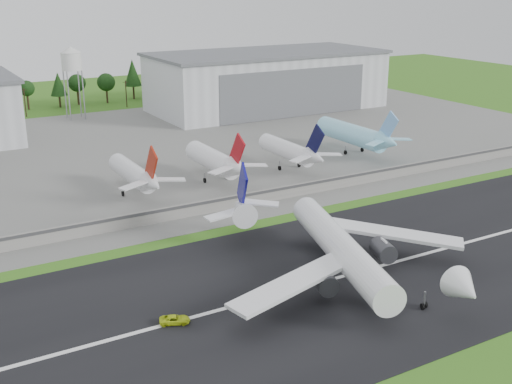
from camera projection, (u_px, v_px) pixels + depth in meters
ground at (380, 297)px, 115.55m from camera, size 600.00×600.00×0.00m
runway at (346, 276)px, 123.76m from camera, size 320.00×60.00×0.10m
runway_centerline at (346, 275)px, 123.74m from camera, size 220.00×1.00×0.02m
apron at (144, 151)px, 214.26m from camera, size 320.00×150.00×0.10m
blast_fence at (236, 201)px, 160.23m from camera, size 240.00×0.61×3.50m
hangar_east at (267, 80)px, 282.91m from camera, size 102.00×47.00×25.20m
water_tower at (71, 59)px, 257.72m from camera, size 8.40×8.40×29.40m
utility_poles at (79, 112)px, 280.10m from camera, size 230.00×3.00×12.00m
treeline at (70, 106)px, 292.44m from camera, size 320.00×16.00×22.00m
main_airliner at (342, 255)px, 121.23m from camera, size 54.85×58.12×18.17m
ground_vehicle at (175, 320)px, 106.18m from camera, size 5.59×4.12×1.41m
parked_jet_red_a at (136, 175)px, 168.13m from camera, size 7.36×31.29×16.38m
parked_jet_red_b at (218, 161)px, 179.43m from camera, size 7.36×31.29×16.76m
parked_jet_navy at (292, 151)px, 191.31m from camera, size 7.36×31.29×16.45m
parked_jet_skyblue at (357, 135)px, 208.91m from camera, size 7.36×37.29×17.08m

